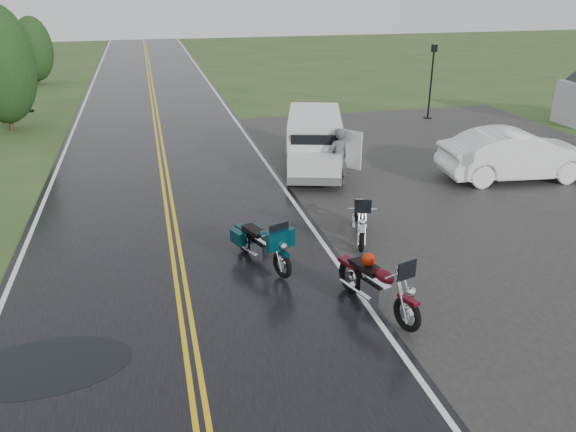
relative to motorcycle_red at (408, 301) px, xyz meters
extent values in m
plane|color=#2D471E|center=(-4.18, 2.05, -0.73)|extent=(120.00, 120.00, 0.00)
cube|color=black|center=(-4.18, 12.05, -0.71)|extent=(8.00, 100.00, 0.04)
cube|color=black|center=(6.82, 7.05, -0.71)|extent=(14.00, 24.00, 0.03)
imported|color=#4A4B4F|center=(1.45, 8.46, 0.26)|extent=(0.80, 0.61, 1.98)
imported|color=white|center=(7.66, 7.67, 0.13)|extent=(5.35, 2.33, 1.71)
camera|label=1|loc=(-4.54, -8.50, 5.73)|focal=35.00mm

